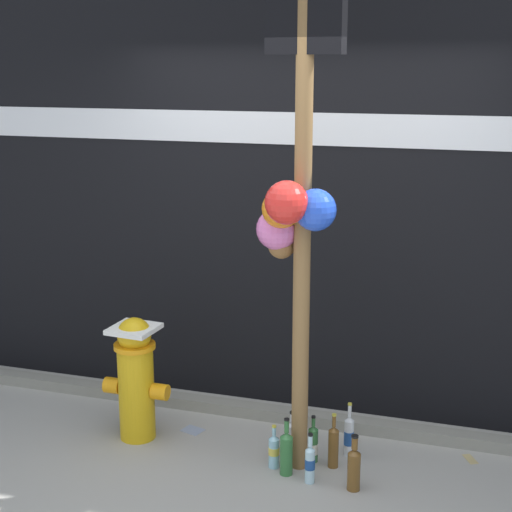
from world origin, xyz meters
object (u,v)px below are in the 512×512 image
object	(u,v)px
bottle_3	(349,436)
bottle_4	(313,444)
bottle_6	(354,467)
bottle_2	(274,450)
bottle_0	(333,446)
bottle_1	(292,438)
bottle_7	(286,452)
memorial_post	(294,201)
fire_hydrant	(136,376)
bottle_5	(310,463)

from	to	relation	value
bottle_3	bottle_4	bearing A→B (deg)	-143.50
bottle_4	bottle_6	distance (m)	0.39
bottle_2	bottle_0	bearing A→B (deg)	18.00
bottle_1	bottle_7	world-z (taller)	bottle_7
memorial_post	bottle_1	bearing A→B (deg)	102.34
memorial_post	bottle_3	distance (m)	1.54
bottle_3	fire_hydrant	bearing A→B (deg)	-172.76
bottle_4	bottle_6	size ratio (longest dim) A/B	0.89
memorial_post	fire_hydrant	world-z (taller)	memorial_post
bottle_6	bottle_0	bearing A→B (deg)	126.91
bottle_2	bottle_5	distance (m)	0.27
bottle_0	bottle_3	world-z (taller)	bottle_3
memorial_post	bottle_3	world-z (taller)	memorial_post
bottle_0	bottle_4	bearing A→B (deg)	167.85
fire_hydrant	bottle_6	bearing A→B (deg)	-8.56
memorial_post	bottle_6	world-z (taller)	memorial_post
bottle_2	bottle_4	xyz separation A→B (m)	(0.21, 0.14, 0.01)
memorial_post	bottle_0	xyz separation A→B (m)	(0.24, 0.07, -1.49)
memorial_post	bottle_6	xyz separation A→B (m)	(0.41, -0.15, -1.48)
bottle_6	bottle_2	bearing A→B (deg)	167.73
bottle_2	bottle_5	xyz separation A→B (m)	(0.25, -0.11, 0.01)
fire_hydrant	bottle_3	distance (m)	1.40
fire_hydrant	bottle_4	bearing A→B (deg)	1.43
memorial_post	bottle_2	bearing A→B (deg)	-156.87
bottle_1	bottle_6	distance (m)	0.52
bottle_1	bottle_4	xyz separation A→B (m)	(0.14, -0.03, -0.00)
bottle_4	fire_hydrant	bearing A→B (deg)	-178.57
bottle_3	bottle_5	bearing A→B (deg)	-111.44
bottle_0	bottle_6	distance (m)	0.27
bottle_4	bottle_7	world-z (taller)	bottle_7
bottle_3	bottle_6	bearing A→B (deg)	-75.13
bottle_0	bottle_1	size ratio (longest dim) A/B	1.17
memorial_post	bottle_7	xyz separation A→B (m)	(-0.01, -0.10, -1.48)
bottle_0	bottle_1	xyz separation A→B (m)	(-0.27, 0.06, -0.02)
memorial_post	bottle_1	xyz separation A→B (m)	(-0.03, 0.13, -1.51)
bottle_2	bottle_6	xyz separation A→B (m)	(0.50, -0.11, 0.03)
bottle_4	bottle_7	distance (m)	0.23
bottle_1	bottle_4	size ratio (longest dim) A/B	0.98
bottle_1	fire_hydrant	bearing A→B (deg)	-176.60
bottle_3	bottle_5	distance (m)	0.42
memorial_post	bottle_5	size ratio (longest dim) A/B	9.01
memorial_post	bottle_7	size ratio (longest dim) A/B	7.77
bottle_0	bottle_3	distance (m)	0.18
fire_hydrant	bottle_0	xyz separation A→B (m)	(1.29, 0.00, -0.29)
bottle_1	bottle_7	distance (m)	0.23
bottle_1	bottle_4	distance (m)	0.14
memorial_post	bottle_2	world-z (taller)	memorial_post
bottle_2	bottle_3	world-z (taller)	bottle_3
bottle_4	bottle_7	size ratio (longest dim) A/B	0.84
bottle_2	bottle_4	size ratio (longest dim) A/B	0.91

